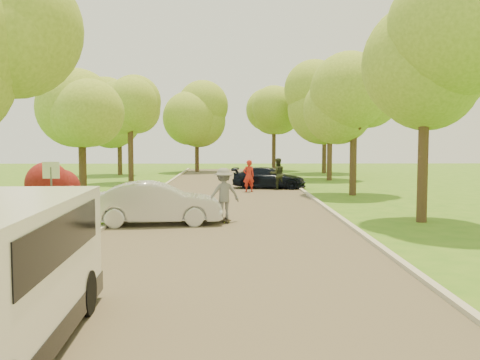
{
  "coord_description": "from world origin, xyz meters",
  "views": [
    {
      "loc": [
        0.14,
        -13.54,
        2.92
      ],
      "look_at": [
        0.44,
        7.48,
        1.3
      ],
      "focal_mm": 40.0,
      "sensor_mm": 36.0,
      "label": 1
    }
  ],
  "objects": [
    {
      "name": "silver_sedan",
      "position": [
        -2.45,
        4.56,
        0.73
      ],
      "size": [
        4.58,
        2.03,
        1.46
      ],
      "primitive_type": "imported",
      "rotation": [
        0.0,
        0.0,
        1.68
      ],
      "color": "silver",
      "rests_on": "ground"
    },
    {
      "name": "tree_l_midb",
      "position": [
        -6.81,
        12.0,
        4.59
      ],
      "size": [
        4.3,
        4.2,
        6.62
      ],
      "color": "#382619",
      "rests_on": "ground"
    },
    {
      "name": "skateboarder",
      "position": [
        -0.17,
        5.08,
        1.01
      ],
      "size": [
        1.31,
        1.02,
        1.79
      ],
      "primitive_type": "imported",
      "rotation": [
        0.0,
        0.0,
        3.48
      ],
      "color": "slate",
      "rests_on": "longboard"
    },
    {
      "name": "tree_r_far",
      "position": [
        7.23,
        24.0,
        5.83
      ],
      "size": [
        5.33,
        5.2,
        8.34
      ],
      "color": "#382619",
      "rests_on": "ground"
    },
    {
      "name": "tree_bg_a",
      "position": [
        -8.78,
        30.0,
        5.31
      ],
      "size": [
        5.12,
        5.0,
        7.72
      ],
      "color": "#382619",
      "rests_on": "ground"
    },
    {
      "name": "ground",
      "position": [
        0.0,
        0.0,
        0.0
      ],
      "size": [
        100.0,
        100.0,
        0.0
      ],
      "primitive_type": "plane",
      "color": "#3A711B",
      "rests_on": "ground"
    },
    {
      "name": "person_striped",
      "position": [
        1.04,
        15.72,
        0.89
      ],
      "size": [
        0.74,
        0.59,
        1.77
      ],
      "primitive_type": "imported",
      "rotation": [
        0.0,
        0.0,
        3.42
      ],
      "color": "red",
      "rests_on": "ground"
    },
    {
      "name": "street_sign",
      "position": [
        -5.8,
        4.0,
        1.56
      ],
      "size": [
        0.55,
        0.06,
        2.17
      ],
      "color": "#59595E",
      "rests_on": "ground"
    },
    {
      "name": "dark_sedan",
      "position": [
        2.3,
        17.8,
        0.63
      ],
      "size": [
        4.52,
        2.33,
        1.25
      ],
      "primitive_type": "imported",
      "rotation": [
        0.0,
        0.0,
        1.43
      ],
      "color": "black",
      "rests_on": "ground"
    },
    {
      "name": "person_olive",
      "position": [
        2.75,
        17.09,
        0.91
      ],
      "size": [
        1.02,
        0.88,
        1.82
      ],
      "primitive_type": "imported",
      "rotation": [
        0.0,
        0.0,
        3.38
      ],
      "color": "#262D1B",
      "rests_on": "ground"
    },
    {
      "name": "tree_bg_d",
      "position": [
        4.22,
        36.0,
        5.31
      ],
      "size": [
        5.12,
        5.0,
        7.72
      ],
      "color": "#382619",
      "rests_on": "ground"
    },
    {
      "name": "tree_bg_b",
      "position": [
        8.22,
        32.0,
        5.54
      ],
      "size": [
        5.12,
        5.0,
        7.95
      ],
      "color": "#382619",
      "rests_on": "ground"
    },
    {
      "name": "tree_bg_c",
      "position": [
        -2.79,
        34.0,
        5.02
      ],
      "size": [
        4.92,
        4.8,
        7.33
      ],
      "color": "#382619",
      "rests_on": "ground"
    },
    {
      "name": "red_shrub",
      "position": [
        -6.3,
        5.5,
        1.1
      ],
      "size": [
        1.7,
        1.7,
        1.95
      ],
      "color": "#382619",
      "rests_on": "ground"
    },
    {
      "name": "curb_left",
      "position": [
        -4.05,
        8.0,
        0.06
      ],
      "size": [
        0.18,
        60.0,
        0.12
      ],
      "primitive_type": "cube",
      "color": "#B2AD9E",
      "rests_on": "ground"
    },
    {
      "name": "curb_right",
      "position": [
        4.05,
        8.0,
        0.06
      ],
      "size": [
        0.18,
        60.0,
        0.12
      ],
      "primitive_type": "cube",
      "color": "#B2AD9E",
      "rests_on": "ground"
    },
    {
      "name": "tree_r_midb",
      "position": [
        6.6,
        14.0,
        4.88
      ],
      "size": [
        4.51,
        4.4,
        7.01
      ],
      "color": "#382619",
      "rests_on": "ground"
    },
    {
      "name": "tree_r_mida",
      "position": [
        7.02,
        5.0,
        5.54
      ],
      "size": [
        5.13,
        5.0,
        7.95
      ],
      "color": "#382619",
      "rests_on": "ground"
    },
    {
      "name": "tree_l_far",
      "position": [
        -6.39,
        22.0,
        5.47
      ],
      "size": [
        4.92,
        4.8,
        7.79
      ],
      "color": "#382619",
      "rests_on": "ground"
    },
    {
      "name": "longboard",
      "position": [
        -0.17,
        5.08,
        0.1
      ],
      "size": [
        0.55,
        0.95,
        0.11
      ],
      "rotation": [
        0.0,
        0.0,
        3.48
      ],
      "color": "black",
      "rests_on": "ground"
    },
    {
      "name": "road",
      "position": [
        0.0,
        8.0,
        0.01
      ],
      "size": [
        8.0,
        60.0,
        0.01
      ],
      "primitive_type": "cube",
      "color": "#4C4438",
      "rests_on": "ground"
    }
  ]
}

